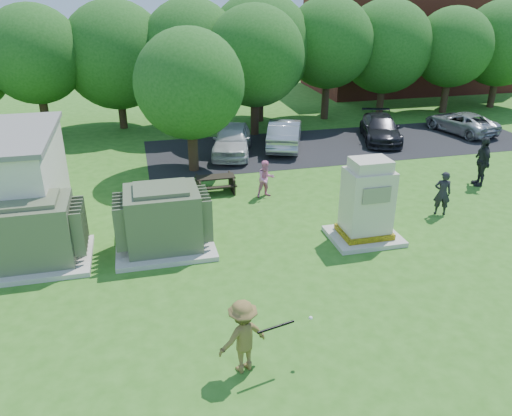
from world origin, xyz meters
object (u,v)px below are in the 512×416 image
object	(u,v)px
transformer_left	(34,233)
car_white	(232,140)
person_by_generator	(442,193)
person_walking_right	(482,161)
transformer_right	(163,220)
generator_cabinet	(367,205)
car_dark	(381,128)
batter	(243,336)
car_silver_b	(461,122)
person_at_picnic	(266,179)
car_silver_a	(285,133)
picnic_table	(215,182)

from	to	relation	value
transformer_left	car_white	bearing A→B (deg)	49.29
person_by_generator	person_walking_right	distance (m)	3.85
transformer_right	generator_cabinet	bearing A→B (deg)	-7.79
car_dark	transformer_right	bearing A→B (deg)	-124.09
batter	car_silver_b	world-z (taller)	batter
person_at_picnic	car_silver_a	bearing A→B (deg)	57.45
car_silver_a	car_dark	bearing A→B (deg)	-159.69
car_white	transformer_right	bearing A→B (deg)	-98.56
car_white	car_dark	size ratio (longest dim) A/B	0.97
picnic_table	person_walking_right	world-z (taller)	person_walking_right
batter	person_walking_right	bearing A→B (deg)	-162.60
picnic_table	car_silver_a	xyz separation A→B (m)	(4.40, 5.09, 0.31)
transformer_right	person_walking_right	bearing A→B (deg)	10.53
picnic_table	car_silver_b	distance (m)	15.62
car_white	car_silver_a	world-z (taller)	car_white
transformer_left	car_white	size ratio (longest dim) A/B	0.70
person_by_generator	car_white	size ratio (longest dim) A/B	0.38
transformer_left	car_silver_b	size ratio (longest dim) A/B	0.72
person_by_generator	car_dark	distance (m)	9.32
transformer_right	picnic_table	distance (m)	4.85
transformer_right	car_silver_b	world-z (taller)	transformer_right
person_walking_right	car_silver_b	size ratio (longest dim) A/B	0.48
car_white	car_silver_b	distance (m)	13.09
transformer_left	picnic_table	bearing A→B (deg)	35.13
car_white	car_silver_a	size ratio (longest dim) A/B	0.98
generator_cabinet	person_at_picnic	xyz separation A→B (m)	(-2.20, 4.16, -0.45)
person_at_picnic	car_dark	world-z (taller)	person_at_picnic
generator_cabinet	car_silver_b	world-z (taller)	generator_cabinet
batter	car_white	distance (m)	14.90
person_walking_right	car_silver_b	bearing A→B (deg)	165.61
car_silver_a	picnic_table	bearing A→B (deg)	69.71
person_walking_right	car_dark	distance (m)	6.96
picnic_table	person_at_picnic	size ratio (longest dim) A/B	1.05
generator_cabinet	picnic_table	distance (m)	6.53
car_silver_b	generator_cabinet	bearing A→B (deg)	31.56
person_by_generator	car_silver_b	world-z (taller)	person_by_generator
person_walking_right	person_at_picnic	bearing A→B (deg)	-80.87
person_by_generator	picnic_table	bearing A→B (deg)	-4.45
person_walking_right	batter	bearing A→B (deg)	-40.10
person_at_picnic	car_white	distance (m)	5.54
person_at_picnic	batter	bearing A→B (deg)	-117.02
transformer_left	person_at_picnic	xyz separation A→B (m)	(7.82, 3.30, -0.24)
car_silver_b	car_silver_a	bearing A→B (deg)	-11.34
car_dark	car_silver_b	size ratio (longest dim) A/B	1.06
generator_cabinet	batter	distance (m)	7.12
batter	person_by_generator	xyz separation A→B (m)	(8.57, 6.05, -0.04)
person_by_generator	car_white	bearing A→B (deg)	-32.00
batter	transformer_right	bearing A→B (deg)	-95.85
person_at_picnic	car_silver_b	distance (m)	14.31
transformer_left	car_silver_a	world-z (taller)	transformer_left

